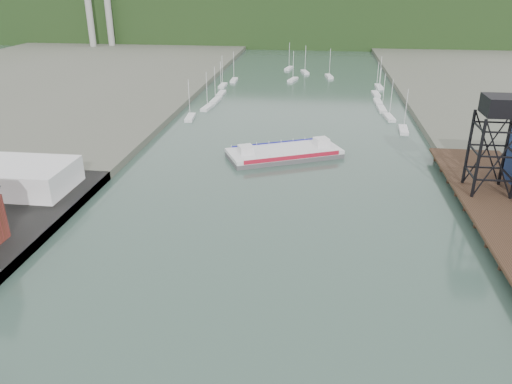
# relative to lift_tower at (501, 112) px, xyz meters

# --- Properties ---
(white_shed) EXTENTS (18.00, 12.00, 4.50)m
(white_shed) POSITION_rel_lift_tower_xyz_m (-79.00, -8.00, -11.80)
(white_shed) COLOR silver
(white_shed) RESTS_ON west_quay
(lift_tower) EXTENTS (6.50, 6.50, 16.00)m
(lift_tower) POSITION_rel_lift_tower_xyz_m (0.00, 0.00, 0.00)
(lift_tower) COLOR black
(lift_tower) RESTS_ON east_pier
(marina_sailboats) EXTENTS (57.71, 92.65, 0.90)m
(marina_sailboats) POSITION_rel_lift_tower_xyz_m (-34.92, 80.46, -15.30)
(marina_sailboats) COLOR silver
(marina_sailboats) RESTS_ON ground
(distant_hills) EXTENTS (500.00, 120.00, 80.00)m
(distant_hills) POSITION_rel_lift_tower_xyz_m (-38.98, 243.35, -5.27)
(distant_hills) COLOR black
(distant_hills) RESTS_ON ground
(chain_ferry) EXTENTS (25.30, 18.44, 3.39)m
(chain_ferry) POSITION_rel_lift_tower_xyz_m (-35.30, 18.55, -14.68)
(chain_ferry) COLOR #4D4D4F
(chain_ferry) RESTS_ON ground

